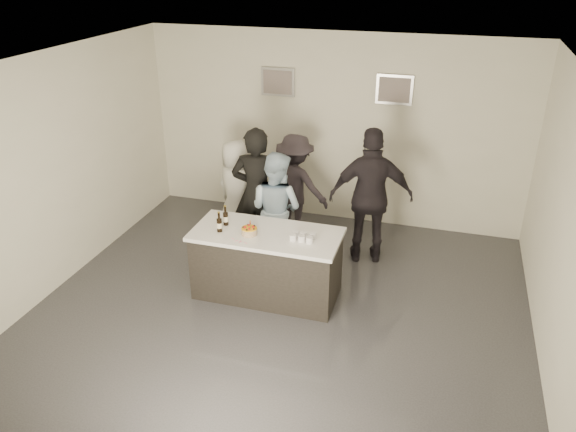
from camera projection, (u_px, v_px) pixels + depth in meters
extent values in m
plane|color=#3D3D42|center=(276.00, 317.00, 6.88)|extent=(6.00, 6.00, 0.00)
plane|color=white|center=(274.00, 70.00, 5.57)|extent=(6.00, 6.00, 0.00)
cube|color=silver|center=(333.00, 130.00, 8.82)|extent=(6.00, 0.04, 3.00)
cube|color=silver|center=(134.00, 392.00, 3.64)|extent=(6.00, 0.04, 3.00)
cube|color=silver|center=(47.00, 178.00, 7.00)|extent=(0.04, 6.00, 3.00)
cube|color=silver|center=(568.00, 243.00, 5.45)|extent=(0.04, 6.00, 3.00)
cube|color=#B2B2B7|center=(278.00, 82.00, 8.72)|extent=(0.54, 0.04, 0.44)
cube|color=#B2B2B7|center=(394.00, 90.00, 8.25)|extent=(0.54, 0.04, 0.44)
cube|color=white|center=(267.00, 264.00, 7.16)|extent=(1.86, 0.86, 0.90)
cylinder|color=yellow|center=(249.00, 232.00, 6.90)|extent=(0.19, 0.19, 0.08)
cylinder|color=black|center=(226.00, 216.00, 7.10)|extent=(0.07, 0.07, 0.26)
cylinder|color=black|center=(219.00, 222.00, 6.93)|extent=(0.07, 0.07, 0.26)
cube|color=#C86712|center=(303.00, 237.00, 6.78)|extent=(0.30, 0.19, 0.08)
cube|color=pink|center=(240.00, 241.00, 6.76)|extent=(0.24, 0.08, 0.01)
imported|color=black|center=(257.00, 194.00, 7.87)|extent=(0.76, 0.56, 1.93)
imported|color=silver|center=(276.00, 209.00, 7.77)|extent=(0.95, 0.84, 1.65)
imported|color=silver|center=(236.00, 190.00, 8.51)|extent=(0.89, 0.76, 1.55)
imported|color=black|center=(371.00, 197.00, 7.75)|extent=(1.23, 0.72, 1.96)
imported|color=#322C34|center=(295.00, 186.00, 8.55)|extent=(1.11, 0.73, 1.62)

